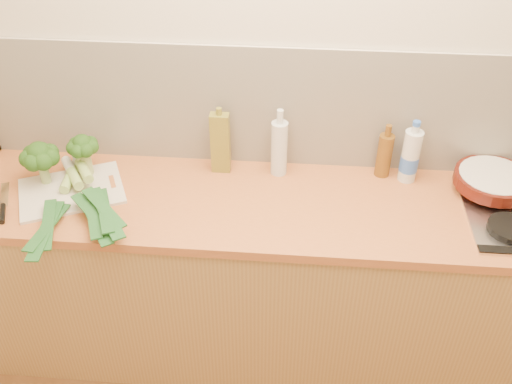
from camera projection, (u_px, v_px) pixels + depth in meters
The scene contains 14 objects.
room_shell at pixel (287, 109), 2.39m from camera, with size 3.50×3.50×3.50m.
counter at pixel (279, 279), 2.59m from camera, with size 3.20×0.62×0.90m.
chopping_board at pixel (71, 191), 2.37m from camera, with size 0.41×0.30×0.01m, color beige.
broccoli_left at pixel (40, 156), 2.33m from camera, with size 0.16×0.16×0.19m.
broccoli_right at pixel (83, 148), 2.38m from camera, with size 0.13×0.13×0.19m.
leek_front at pixel (64, 189), 2.33m from camera, with size 0.12×0.69×0.04m.
leek_mid at pixel (80, 189), 2.30m from camera, with size 0.38×0.54×0.04m.
leek_back at pixel (89, 180), 2.32m from camera, with size 0.41×0.59×0.04m.
chefs_knife at pixel (3, 209), 2.27m from camera, with size 0.13×0.27×0.02m.
skillet at pixel (494, 180), 2.33m from camera, with size 0.46×0.31×0.05m.
oil_tin at pixel (220, 143), 2.42m from camera, with size 0.08×0.05×0.31m.
glass_bottle at pixel (279, 147), 2.41m from camera, with size 0.07×0.07×0.31m.
amber_bottle at pixel (384, 154), 2.41m from camera, with size 0.06×0.06×0.25m.
water_bottle at pixel (410, 157), 2.38m from camera, with size 0.08×0.08×0.26m.
Camera 1 is at (0.05, -0.63, 2.34)m, focal length 40.00 mm.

